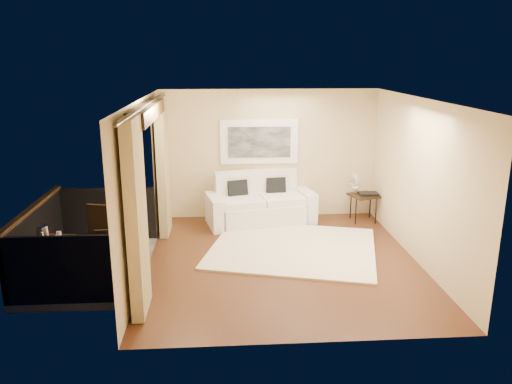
{
  "coord_description": "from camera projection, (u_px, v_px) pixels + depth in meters",
  "views": [
    {
      "loc": [
        -0.98,
        -7.77,
        3.35
      ],
      "look_at": [
        -0.41,
        0.61,
        1.05
      ],
      "focal_mm": 35.0,
      "sensor_mm": 36.0,
      "label": 1
    }
  ],
  "objects": [
    {
      "name": "vase",
      "position": [
        43.0,
        238.0,
        7.28
      ],
      "size": [
        0.04,
        0.04,
        0.18
      ],
      "primitive_type": "cylinder",
      "color": "white",
      "rests_on": "bistro_table"
    },
    {
      "name": "ice_bucket",
      "position": [
        43.0,
        232.0,
        7.5
      ],
      "size": [
        0.18,
        0.18,
        0.2
      ],
      "primitive_type": "cylinder",
      "color": "silver",
      "rests_on": "bistro_table"
    },
    {
      "name": "room_shell",
      "position": [
        147.0,
        112.0,
        7.62
      ],
      "size": [
        5.0,
        6.4,
        5.0
      ],
      "color": "white",
      "rests_on": "ground"
    },
    {
      "name": "balcony_chair_near",
      "position": [
        108.0,
        255.0,
        7.41
      ],
      "size": [
        0.38,
        0.39,
        0.86
      ],
      "rotation": [
        0.0,
        0.0,
        0.04
      ],
      "color": "black",
      "rests_on": "balcony"
    },
    {
      "name": "artwork",
      "position": [
        259.0,
        142.0,
        10.36
      ],
      "size": [
        1.62,
        0.07,
        0.92
      ],
      "color": "white",
      "rests_on": "room_shell"
    },
    {
      "name": "tray",
      "position": [
        368.0,
        194.0,
        10.3
      ],
      "size": [
        0.38,
        0.29,
        0.05
      ],
      "primitive_type": "cube",
      "rotation": [
        0.0,
        0.0,
        -0.01
      ],
      "color": "black",
      "rests_on": "side_table"
    },
    {
      "name": "curtains",
      "position": [
        152.0,
        187.0,
        7.94
      ],
      "size": [
        0.16,
        4.8,
        2.64
      ],
      "color": "tan",
      "rests_on": "ground"
    },
    {
      "name": "orchid",
      "position": [
        355.0,
        182.0,
        10.43
      ],
      "size": [
        0.28,
        0.26,
        0.43
      ],
      "primitive_type": "imported",
      "rotation": [
        0.0,
        0.0,
        0.65
      ],
      "color": "white",
      "rests_on": "side_table"
    },
    {
      "name": "glass_a",
      "position": [
        57.0,
        239.0,
        7.32
      ],
      "size": [
        0.06,
        0.06,
        0.12
      ],
      "primitive_type": "cylinder",
      "color": "silver",
      "rests_on": "bistro_table"
    },
    {
      "name": "candle",
      "position": [
        58.0,
        234.0,
        7.62
      ],
      "size": [
        0.06,
        0.06,
        0.07
      ],
      "primitive_type": "cylinder",
      "color": "red",
      "rests_on": "bistro_table"
    },
    {
      "name": "balcony_chair_far",
      "position": [
        104.0,
        228.0,
        8.2
      ],
      "size": [
        0.55,
        0.56,
        1.04
      ],
      "rotation": [
        0.0,
        0.0,
        2.88
      ],
      "color": "black",
      "rests_on": "balcony"
    },
    {
      "name": "glass_b",
      "position": [
        59.0,
        235.0,
        7.48
      ],
      "size": [
        0.06,
        0.06,
        0.12
      ],
      "primitive_type": "cylinder",
      "color": "silver",
      "rests_on": "bistro_table"
    },
    {
      "name": "rug",
      "position": [
        293.0,
        248.0,
        8.95
      ],
      "size": [
        3.42,
        3.16,
        0.04
      ],
      "primitive_type": "cube",
      "rotation": [
        0.0,
        0.0,
        -0.26
      ],
      "color": "#FDEACC",
      "rests_on": "floor"
    },
    {
      "name": "sofa",
      "position": [
        260.0,
        205.0,
        10.33
      ],
      "size": [
        2.31,
        1.36,
        1.04
      ],
      "rotation": [
        0.0,
        0.0,
        0.21
      ],
      "color": "white",
      "rests_on": "floor"
    },
    {
      "name": "floor",
      "position": [
        283.0,
        261.0,
        8.43
      ],
      "size": [
        5.0,
        5.0,
        0.0
      ],
      "primitive_type": "plane",
      "color": "#502B17",
      "rests_on": "ground"
    },
    {
      "name": "bistro_table",
      "position": [
        50.0,
        245.0,
        7.47
      ],
      "size": [
        0.67,
        0.67,
        0.69
      ],
      "rotation": [
        0.0,
        0.0,
        -0.16
      ],
      "color": "black",
      "rests_on": "balcony"
    },
    {
      "name": "side_table",
      "position": [
        364.0,
        197.0,
        10.35
      ],
      "size": [
        0.67,
        0.67,
        0.57
      ],
      "rotation": [
        0.0,
        0.0,
        0.33
      ],
      "color": "black",
      "rests_on": "floor"
    },
    {
      "name": "balcony",
      "position": [
        82.0,
        256.0,
        8.17
      ],
      "size": [
        1.81,
        2.6,
        1.17
      ],
      "color": "#605B56",
      "rests_on": "ground"
    }
  ]
}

